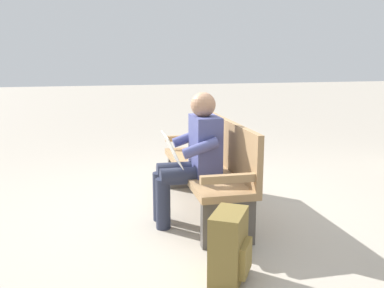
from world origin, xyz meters
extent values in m
plane|color=#A89E8E|center=(0.00, 0.00, 0.00)|extent=(40.00, 40.00, 0.00)
cube|color=#9E7A51|center=(0.00, 0.00, 0.42)|extent=(1.82, 0.56, 0.06)
cube|color=#9E7A51|center=(-0.01, -0.21, 0.68)|extent=(1.80, 0.13, 0.45)
cube|color=#9E7A51|center=(-0.85, 0.04, 0.57)|extent=(0.08, 0.48, 0.06)
cube|color=#9E7A51|center=(0.85, -0.04, 0.57)|extent=(0.08, 0.48, 0.06)
cube|color=#4C4742|center=(-0.80, 0.04, 0.20)|extent=(0.10, 0.44, 0.39)
cube|color=#4C4742|center=(0.80, -0.04, 0.20)|extent=(0.10, 0.44, 0.39)
cube|color=#474C84|center=(-0.24, 0.06, 0.71)|extent=(0.41, 0.24, 0.52)
sphere|color=#A87A5B|center=(-0.24, 0.08, 1.07)|extent=(0.22, 0.22, 0.22)
cylinder|color=#282D42|center=(-0.33, 0.28, 0.47)|extent=(0.17, 0.43, 0.15)
cylinder|color=#282D42|center=(-0.13, 0.27, 0.47)|extent=(0.17, 0.43, 0.15)
cylinder|color=#282D42|center=(-0.32, 0.46, 0.23)|extent=(0.13, 0.13, 0.45)
cylinder|color=#282D42|center=(-0.12, 0.45, 0.23)|extent=(0.13, 0.13, 0.45)
cylinder|color=#474C84|center=(-0.47, 0.17, 0.74)|extent=(0.10, 0.32, 0.18)
cylinder|color=#474C84|center=(0.01, 0.15, 0.74)|extent=(0.10, 0.32, 0.18)
cube|color=silver|center=(-0.23, 0.36, 0.68)|extent=(0.41, 0.15, 0.27)
cube|color=brown|center=(-1.28, 0.21, 0.24)|extent=(0.39, 0.35, 0.47)
cube|color=olive|center=(-1.35, 0.11, 0.17)|extent=(0.22, 0.17, 0.21)
camera|label=1|loc=(-3.76, 1.13, 1.47)|focal=39.52mm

